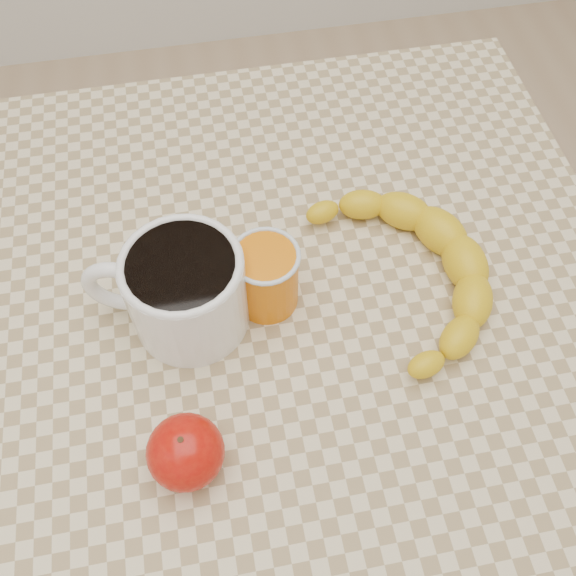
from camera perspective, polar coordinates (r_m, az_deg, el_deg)
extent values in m
plane|color=tan|center=(1.42, 0.00, -16.96)|extent=(3.00, 3.00, 0.00)
cube|color=beige|center=(0.74, 0.00, -1.66)|extent=(0.80, 0.80, 0.04)
cube|color=olive|center=(0.79, 0.00, -3.53)|extent=(0.74, 0.74, 0.06)
cylinder|color=olive|center=(1.28, -18.67, 0.52)|extent=(0.05, 0.05, 0.71)
cylinder|color=olive|center=(1.32, 12.29, 5.28)|extent=(0.05, 0.05, 0.71)
cylinder|color=white|center=(0.68, -8.97, -0.39)|extent=(0.16, 0.16, 0.10)
cylinder|color=black|center=(0.64, -9.52, 1.85)|extent=(0.11, 0.11, 0.01)
torus|color=white|center=(0.64, -9.58, 2.09)|extent=(0.13, 0.13, 0.01)
torus|color=white|center=(0.70, -14.77, 0.09)|extent=(0.08, 0.04, 0.08)
cylinder|color=orange|center=(0.69, -1.94, 0.88)|extent=(0.07, 0.07, 0.08)
torus|color=silver|center=(0.66, -2.04, 2.89)|extent=(0.07, 0.07, 0.01)
ellipsoid|color=#A20805|center=(0.62, -9.09, -14.20)|extent=(0.09, 0.09, 0.07)
cylinder|color=#382311|center=(0.60, -9.47, -13.32)|extent=(0.01, 0.01, 0.01)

